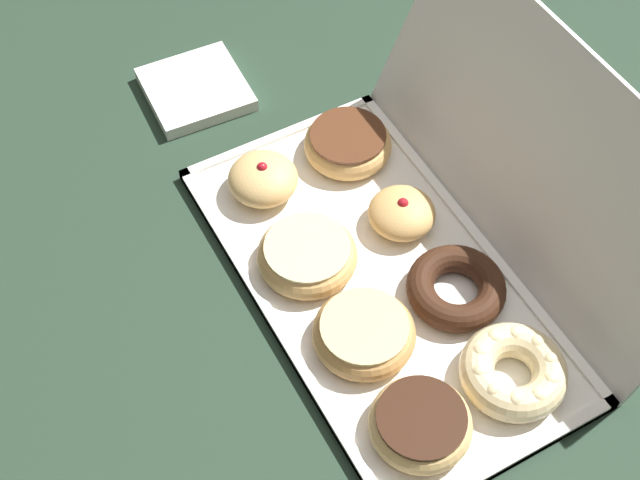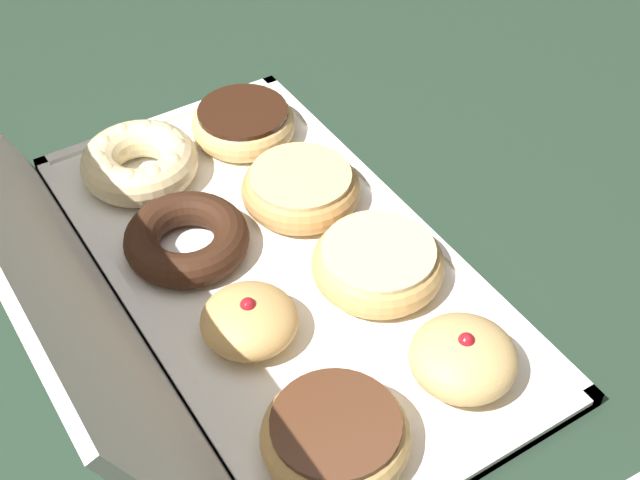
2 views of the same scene
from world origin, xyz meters
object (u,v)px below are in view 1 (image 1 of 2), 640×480
object	(u,v)px
jelly_filled_donut_5	(402,213)
chocolate_frosted_donut_4	(348,143)
jelly_filled_donut_0	(263,179)
glazed_ring_donut_1	(307,255)
glazed_ring_donut_2	(364,333)
donut_box	(379,281)
chocolate_frosted_donut_3	(420,423)
cruller_donut_7	(513,371)
chocolate_cake_ring_donut_6	(456,288)
napkin_stack	(196,89)

from	to	relation	value
jelly_filled_donut_5	chocolate_frosted_donut_4	bearing A→B (deg)	-179.86
jelly_filled_donut_0	glazed_ring_donut_1	size ratio (longest dim) A/B	0.74
glazed_ring_donut_2	chocolate_frosted_donut_4	bearing A→B (deg)	153.80
donut_box	chocolate_frosted_donut_3	distance (m)	0.20
chocolate_frosted_donut_4	glazed_ring_donut_1	bearing A→B (deg)	-44.94
jelly_filled_donut_5	cruller_donut_7	xyz separation A→B (m)	(0.24, -0.01, 0.00)
donut_box	jelly_filled_donut_5	size ratio (longest dim) A/B	6.39
chocolate_frosted_donut_4	jelly_filled_donut_5	distance (m)	0.13
chocolate_cake_ring_donut_6	napkin_stack	world-z (taller)	chocolate_cake_ring_donut_6
chocolate_frosted_donut_4	donut_box	bearing A→B (deg)	-19.04
jelly_filled_donut_0	chocolate_frosted_donut_3	distance (m)	0.37
chocolate_frosted_donut_3	chocolate_cake_ring_donut_6	size ratio (longest dim) A/B	0.95
donut_box	cruller_donut_7	world-z (taller)	cruller_donut_7
glazed_ring_donut_1	donut_box	bearing A→B (deg)	47.60
jelly_filled_donut_0	cruller_donut_7	bearing A→B (deg)	17.43
glazed_ring_donut_2	chocolate_frosted_donut_4	world-z (taller)	same
donut_box	chocolate_cake_ring_donut_6	bearing A→B (deg)	45.82
glazed_ring_donut_1	chocolate_frosted_donut_4	size ratio (longest dim) A/B	1.05
donut_box	napkin_stack	xyz separation A→B (m)	(-0.39, -0.06, 0.00)
glazed_ring_donut_2	chocolate_cake_ring_donut_6	bearing A→B (deg)	90.85
chocolate_frosted_donut_4	napkin_stack	bearing A→B (deg)	-148.49
jelly_filled_donut_5	donut_box	bearing A→B (deg)	-48.81
jelly_filled_donut_0	glazed_ring_donut_1	world-z (taller)	jelly_filled_donut_0
chocolate_frosted_donut_3	glazed_ring_donut_1	bearing A→B (deg)	-179.64
donut_box	chocolate_frosted_donut_3	size ratio (longest dim) A/B	4.80
chocolate_frosted_donut_4	chocolate_cake_ring_donut_6	bearing A→B (deg)	-0.12
cruller_donut_7	glazed_ring_donut_1	bearing A→B (deg)	-153.42
glazed_ring_donut_1	jelly_filled_donut_5	size ratio (longest dim) A/B	1.45
donut_box	napkin_stack	bearing A→B (deg)	-171.28
jelly_filled_donut_0	chocolate_frosted_donut_4	size ratio (longest dim) A/B	0.77
chocolate_frosted_donut_4	chocolate_cake_ring_donut_6	xyz separation A→B (m)	(0.25, -0.00, -0.00)
jelly_filled_donut_0	chocolate_frosted_donut_3	xyz separation A→B (m)	(0.37, -0.00, -0.00)
jelly_filled_donut_5	cruller_donut_7	distance (m)	0.24
chocolate_frosted_donut_3	napkin_stack	size ratio (longest dim) A/B	0.83
chocolate_frosted_donut_4	jelly_filled_donut_5	bearing A→B (deg)	0.14
donut_box	chocolate_frosted_donut_4	bearing A→B (deg)	160.96
donut_box	glazed_ring_donut_1	bearing A→B (deg)	-132.40
cruller_donut_7	glazed_ring_donut_2	bearing A→B (deg)	-135.62
glazed_ring_donut_1	chocolate_frosted_donut_3	xyz separation A→B (m)	(0.24, 0.00, -0.00)
jelly_filled_donut_0	cruller_donut_7	xyz separation A→B (m)	(0.37, 0.12, -0.00)
napkin_stack	jelly_filled_donut_0	bearing A→B (deg)	0.38
chocolate_cake_ring_donut_6	napkin_stack	xyz separation A→B (m)	(-0.45, -0.12, -0.02)
glazed_ring_donut_1	chocolate_cake_ring_donut_6	world-z (taller)	glazed_ring_donut_1
jelly_filled_donut_0	glazed_ring_donut_2	xyz separation A→B (m)	(0.25, -0.00, -0.00)
chocolate_frosted_donut_3	glazed_ring_donut_2	bearing A→B (deg)	178.41
glazed_ring_donut_1	napkin_stack	world-z (taller)	glazed_ring_donut_1
chocolate_frosted_donut_3	chocolate_cake_ring_donut_6	distance (m)	0.18
chocolate_cake_ring_donut_6	donut_box	bearing A→B (deg)	-134.18
donut_box	chocolate_frosted_donut_3	xyz separation A→B (m)	(0.18, -0.06, 0.02)
cruller_donut_7	napkin_stack	size ratio (longest dim) A/B	0.89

